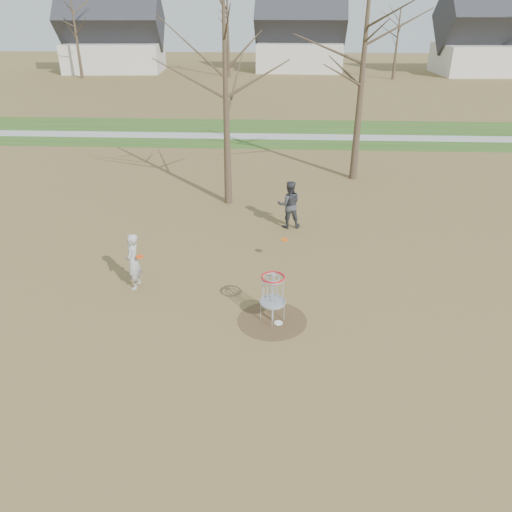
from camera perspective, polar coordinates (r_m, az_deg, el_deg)
The scene contains 11 objects.
ground at distance 12.99m, azimuth 1.87°, elevation -7.39°, with size 160.00×160.00×0.00m, color brown.
green_band at distance 32.56m, azimuth 2.76°, elevation 13.87°, with size 160.00×8.00×0.01m, color #2D5119.
footpath at distance 31.59m, azimuth 2.74°, elevation 13.48°, with size 160.00×1.50×0.01m, color #9E9E99.
dirt_circle at distance 12.98m, azimuth 1.87°, elevation -7.37°, with size 1.80×1.80×0.01m, color #47331E.
player_standing at distance 14.45m, azimuth -13.86°, elevation -0.61°, with size 0.60×0.40×1.66m, color #AAAAAA.
player_throwing at distance 18.03m, azimuth 3.81°, elevation 5.90°, with size 0.85×0.66×1.74m, color #37373C.
disc_grounded at distance 12.87m, azimuth 2.57°, elevation -7.64°, with size 0.22×0.22×0.02m, color white.
discs_in_play at distance 14.59m, azimuth -4.25°, elevation 0.99°, with size 4.23×1.92×0.21m.
disc_golf_basket at distance 12.49m, azimuth 1.93°, elevation -3.92°, with size 0.64×0.64×1.35m.
bare_trees at distance 46.59m, azimuth 5.51°, elevation 24.34°, with size 52.62×44.98×9.00m.
houses_row at distance 63.55m, azimuth 7.37°, elevation 23.25°, with size 56.51×10.01×7.26m.
Camera 1 is at (0.14, -10.74, 7.30)m, focal length 35.00 mm.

